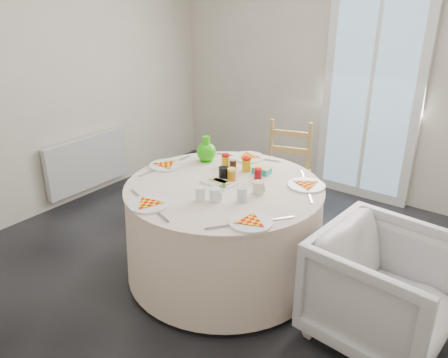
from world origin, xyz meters
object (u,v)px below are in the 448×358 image
Objects in this scene: table at (224,230)px; radiator at (88,162)px; wooden_chair at (285,174)px; green_pitcher at (206,148)px; armchair at (384,285)px.

radiator is at bearing 172.16° from table.
table is 1.57× the size of wooden_chair.
table is at bearing -51.20° from green_pitcher.
wooden_chair is at bearing 21.56° from radiator.
armchair is at bearing -24.35° from green_pitcher.
green_pitcher is at bearing 85.20° from armchair.
wooden_chair is 1.19× the size of armchair.
wooden_chair reaches higher than radiator.
wooden_chair is (-0.06, 1.05, 0.09)m from table.
green_pitcher is (-0.41, 0.30, 0.49)m from table.
radiator is at bearing -176.01° from wooden_chair.
armchair is 3.83× the size of green_pitcher.
green_pitcher is (1.60, 0.03, 0.49)m from radiator.
table is 0.71m from green_pitcher.
green_pitcher reaches higher than armchair.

